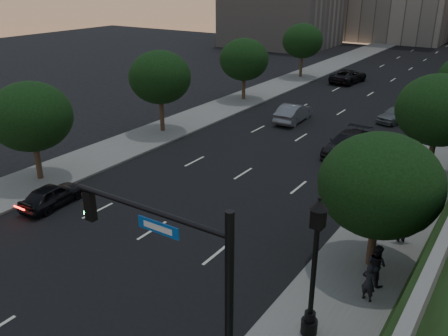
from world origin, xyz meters
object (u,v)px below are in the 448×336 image
Objects in this scene: sedan_mid_left at (293,113)px; sedan_near_left at (52,195)px; sedan_far_left at (348,76)px; sedan_near_right at (347,144)px; pedestrian_a at (369,283)px; pedestrian_c at (403,227)px; street_lamp at (313,275)px; sedan_far_right at (396,114)px; pedestrian_b at (376,265)px; traffic_signal_mast at (196,309)px.

sedan_near_left is at bearing 76.97° from sedan_mid_left.
sedan_far_left is 25.58m from sedan_near_right.
pedestrian_a reaches higher than sedan_mid_left.
sedan_mid_left is 20.94m from pedestrian_c.
sedan_near_left is 23.00m from sedan_mid_left.
sedan_far_left is (-14.03, 43.08, -1.83)m from street_lamp.
pedestrian_a reaches higher than sedan_near_left.
sedan_far_right is 2.62× the size of pedestrian_c.
pedestrian_b reaches higher than sedan_near_left.
sedan_mid_left is 0.91× the size of sedan_near_right.
sedan_far_left is at bearing -87.78° from sedan_mid_left.
pedestrian_b is (6.55, -14.69, 0.27)m from sedan_near_right.
sedan_far_right is (7.67, 4.94, -0.10)m from sedan_mid_left.
sedan_near_right is at bearing 115.99° from sedan_far_left.
pedestrian_b is (-0.09, 1.26, 0.10)m from pedestrian_a.
sedan_near_right is 10.35m from sedan_far_right.
sedan_near_left is at bearing 34.42° from pedestrian_b.
sedan_near_left is 17.69m from pedestrian_b.
pedestrian_a is 1.01× the size of pedestrian_c.
street_lamp is 3.64m from pedestrian_a.
sedan_far_left is 3.57× the size of pedestrian_a.
pedestrian_b is (13.43, -20.07, 0.24)m from sedan_mid_left.
street_lamp is 8.60m from pedestrian_c.
street_lamp is at bearing 80.11° from pedestrian_a.
sedan_far_right is (11.74, 27.58, 0.05)m from sedan_near_left.
traffic_signal_mast is 16.50m from sedan_near_left.
street_lamp is at bearing -63.28° from sedan_far_right.
traffic_signal_mast is 24.15m from sedan_near_right.
pedestrian_a reaches higher than sedan_near_right.
sedan_mid_left reaches higher than sedan_far_left.
sedan_far_right is at bearing -117.94° from sedan_near_left.
sedan_mid_left is at bearing 116.93° from street_lamp.
sedan_mid_left is 3.09× the size of pedestrian_c.
sedan_far_left reaches higher than sedan_far_right.
sedan_far_right is 25.67m from pedestrian_b.
sedan_near_left is (-14.91, 6.39, -3.00)m from traffic_signal_mast.
sedan_near_right is 12.52m from pedestrian_c.
street_lamp reaches higher than sedan_near_left.
street_lamp is at bearing 169.17° from sedan_near_left.
traffic_signal_mast is at bearing -67.05° from sedan_far_right.
sedan_near_right is (10.95, 17.26, 0.12)m from sedan_near_left.
sedan_near_left is 2.16× the size of pedestrian_b.
pedestrian_c reaches higher than sedan_near_left.
sedan_near_right reaches higher than sedan_near_left.
sedan_near_left is at bearing -120.64° from sedan_near_right.
sedan_near_right is at bearing 139.13° from sedan_mid_left.
pedestrian_a is (15.18, -40.07, 0.16)m from sedan_far_left.
pedestrian_a is (17.59, 1.31, 0.30)m from sedan_near_left.
sedan_mid_left is at bearing -30.13° from pedestrian_b.
sedan_near_right is at bearing -56.36° from pedestrian_a.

